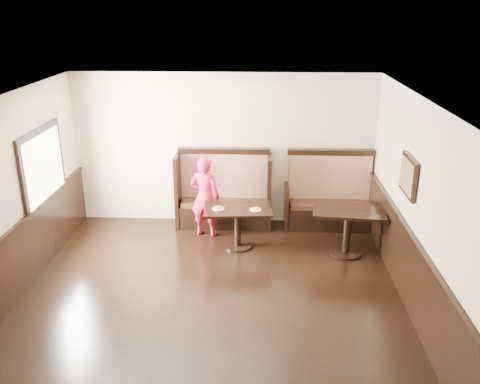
# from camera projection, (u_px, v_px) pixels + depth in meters

# --- Properties ---
(ground) EXTENTS (7.00, 7.00, 0.00)m
(ground) POSITION_uv_depth(u_px,v_px,m) (206.00, 328.00, 6.54)
(ground) COLOR black
(ground) RESTS_ON ground
(room_shell) EXTENTS (7.00, 7.00, 7.00)m
(room_shell) POSITION_uv_depth(u_px,v_px,m) (184.00, 271.00, 6.59)
(room_shell) COLOR beige
(room_shell) RESTS_ON ground
(booth_main) EXTENTS (1.75, 0.72, 1.45)m
(booth_main) POSITION_uv_depth(u_px,v_px,m) (224.00, 198.00, 9.45)
(booth_main) COLOR black
(booth_main) RESTS_ON ground
(booth_neighbor) EXTENTS (1.65, 0.72, 1.45)m
(booth_neighbor) POSITION_uv_depth(u_px,v_px,m) (329.00, 202.00, 9.38)
(booth_neighbor) COLOR black
(booth_neighbor) RESTS_ON ground
(table_main) EXTENTS (1.17, 0.78, 0.72)m
(table_main) POSITION_uv_depth(u_px,v_px,m) (238.00, 217.00, 8.54)
(table_main) COLOR black
(table_main) RESTS_ON ground
(table_neighbor) EXTENTS (1.23, 0.88, 0.80)m
(table_neighbor) POSITION_uv_depth(u_px,v_px,m) (348.00, 220.00, 8.29)
(table_neighbor) COLOR black
(table_neighbor) RESTS_ON ground
(child) EXTENTS (0.60, 0.46, 1.46)m
(child) POSITION_uv_depth(u_px,v_px,m) (205.00, 197.00, 8.92)
(child) COLOR red
(child) RESTS_ON ground
(pizza_plate_left) EXTENTS (0.20, 0.20, 0.04)m
(pizza_plate_left) POSITION_uv_depth(u_px,v_px,m) (218.00, 208.00, 8.44)
(pizza_plate_left) COLOR white
(pizza_plate_left) RESTS_ON table_main
(pizza_plate_right) EXTENTS (0.19, 0.19, 0.03)m
(pizza_plate_right) POSITION_uv_depth(u_px,v_px,m) (256.00, 209.00, 8.40)
(pizza_plate_right) COLOR white
(pizza_plate_right) RESTS_ON table_main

